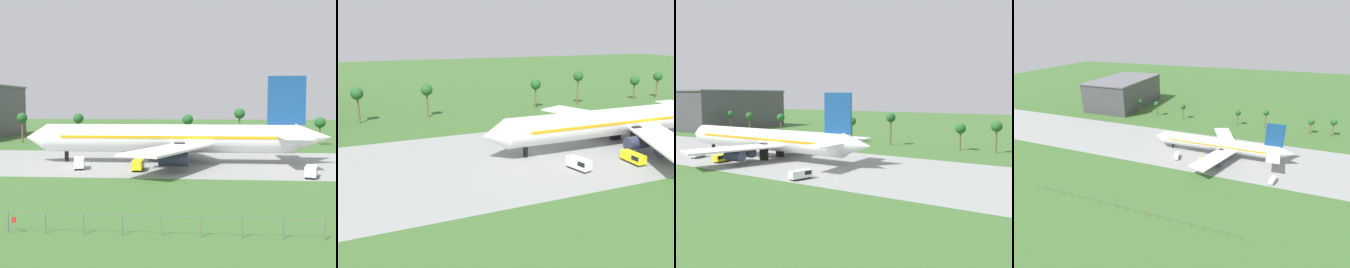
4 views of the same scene
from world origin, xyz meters
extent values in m
plane|color=#3D662D|center=(0.00, 0.00, 0.00)|extent=(600.00, 600.00, 0.00)
cube|color=gray|center=(0.00, 0.00, 0.01)|extent=(320.00, 44.00, 0.02)
cylinder|color=white|center=(20.05, -0.87, 5.63)|extent=(56.70, 6.39, 6.39)
cone|color=white|center=(-10.85, -0.87, 5.63)|extent=(5.11, 6.26, 6.26)
cone|color=white|center=(52.39, -0.87, 6.11)|extent=(7.98, 6.07, 6.07)
cube|color=#EFA314|center=(20.05, -0.87, 6.11)|extent=(48.19, 6.51, 0.64)
cube|color=navy|center=(46.48, -0.87, 14.25)|extent=(8.30, 0.50, 10.85)
cube|color=white|center=(46.80, -0.87, 6.59)|extent=(5.75, 25.54, 0.30)
cube|color=white|center=(21.60, -14.09, 4.51)|extent=(17.60, 27.63, 0.44)
cube|color=white|center=(21.60, 12.35, 4.51)|extent=(17.60, 27.63, 0.44)
cylinder|color=#2D334C|center=(19.74, -8.53, 2.68)|extent=(5.75, 2.87, 2.87)
cylinder|color=#2D334C|center=(22.32, -14.92, 2.68)|extent=(5.75, 2.87, 2.87)
cylinder|color=#2D334C|center=(19.74, 6.79, 2.68)|extent=(5.75, 2.87, 2.87)
cylinder|color=#2D334C|center=(22.32, 13.18, 2.68)|extent=(5.75, 2.87, 2.87)
cube|color=black|center=(-3.76, -0.87, 2.50)|extent=(0.70, 0.90, 4.99)
cube|color=black|center=(22.88, -4.38, 2.50)|extent=(2.40, 1.20, 4.99)
cube|color=black|center=(22.88, 2.64, 2.50)|extent=(2.40, 1.20, 4.99)
cube|color=black|center=(47.74, -18.47, 0.20)|extent=(3.09, 4.80, 0.40)
cube|color=white|center=(47.74, -18.47, 1.27)|extent=(3.52, 5.61, 1.73)
cube|color=black|center=(48.18, -17.10, 1.53)|extent=(2.51, 2.38, 0.90)
cube|color=black|center=(2.52, -11.80, 0.20)|extent=(2.82, 4.61, 0.40)
cube|color=white|center=(2.52, -11.80, 1.37)|extent=(3.20, 5.40, 1.94)
cube|color=black|center=(2.87, -13.15, 1.66)|extent=(2.42, 2.22, 0.90)
cube|color=black|center=(14.97, -12.79, 0.20)|extent=(1.93, 4.77, 0.40)
cube|color=yellow|center=(14.97, -12.79, 1.28)|extent=(2.15, 5.61, 1.76)
cube|color=black|center=(15.01, -14.32, 1.54)|extent=(2.09, 2.00, 0.90)
cube|color=#47474C|center=(-72.51, 63.52, 10.45)|extent=(36.00, 60.00, 20.89)
cube|color=slate|center=(-72.51, 63.52, 21.29)|extent=(36.72, 61.20, 0.80)
cylinder|color=brown|center=(78.14, 46.12, 4.08)|extent=(0.56, 0.56, 8.16)
sphere|color=#235B28|center=(78.14, 46.12, 8.76)|extent=(3.60, 3.60, 3.60)
cylinder|color=brown|center=(-35.32, 46.12, 4.10)|extent=(0.56, 0.56, 8.20)
sphere|color=#235B28|center=(-35.32, 46.12, 8.80)|extent=(3.60, 3.60, 3.60)
cylinder|color=brown|center=(40.13, 46.12, 4.93)|extent=(0.56, 0.56, 9.86)
sphere|color=#235B28|center=(40.13, 46.12, 10.46)|extent=(3.60, 3.60, 3.60)
cylinder|color=brown|center=(-15.14, 46.12, 4.04)|extent=(0.56, 0.56, 8.08)
sphere|color=#235B28|center=(-15.14, 46.12, 8.68)|extent=(3.60, 3.60, 3.60)
cylinder|color=brown|center=(-48.72, 46.12, 4.31)|extent=(0.56, 0.56, 8.61)
sphere|color=#235B28|center=(-48.72, 46.12, 9.21)|extent=(3.60, 3.60, 3.60)
cylinder|color=brown|center=(22.78, 46.12, 3.90)|extent=(0.56, 0.56, 7.80)
sphere|color=#235B28|center=(22.78, 46.12, 8.40)|extent=(3.60, 3.60, 3.60)
cylinder|color=brown|center=(66.46, 46.12, 3.47)|extent=(0.56, 0.56, 6.95)
sphere|color=#235B28|center=(66.46, 46.12, 7.55)|extent=(3.60, 3.60, 3.60)
camera|label=1|loc=(28.17, -96.32, 13.15)|focal=45.00mm
camera|label=2|loc=(-37.33, -69.54, 26.03)|focal=40.00mm
camera|label=3|loc=(100.19, -83.92, 19.15)|focal=40.00mm
camera|label=4|loc=(44.56, -118.73, 59.87)|focal=28.00mm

